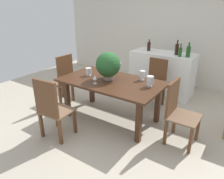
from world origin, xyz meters
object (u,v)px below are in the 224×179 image
wine_bottle_amber (177,49)px  chair_near_left (52,107)px  chair_head_end (63,78)px  chair_foot_end (178,109)px  flower_centerpiece (108,65)px  wine_bottle_clear (180,52)px  dining_table (111,86)px  wine_bottle_dark (188,51)px  crystal_vase_left (89,71)px  crystal_vase_center_near (150,80)px  chair_far_right (155,80)px  wine_glass (95,78)px  kitchen_counter (162,73)px  crystal_vase_right (143,75)px  wine_bottle_tall (149,46)px

wine_bottle_amber → chair_near_left: bearing=-110.5°
chair_head_end → chair_foot_end: bearing=92.4°
flower_centerpiece → wine_bottle_clear: wine_bottle_clear is taller
dining_table → wine_bottle_dark: (0.85, 1.56, 0.44)m
chair_foot_end → wine_bottle_clear: (-0.50, 1.51, 0.54)m
crystal_vase_left → crystal_vase_center_near: crystal_vase_center_near is taller
crystal_vase_left → chair_foot_end: bearing=0.3°
chair_foot_end → chair_near_left: size_ratio=0.97×
chair_near_left → wine_bottle_dark: wine_bottle_dark is taller
flower_centerpiece → chair_far_right: bearing=63.7°
flower_centerpiece → wine_glass: 0.35m
kitchen_counter → chair_far_right: bearing=-79.6°
crystal_vase_left → crystal_vase_right: size_ratio=0.86×
kitchen_counter → wine_glass: bearing=-102.4°
dining_table → wine_bottle_tall: size_ratio=6.88×
crystal_vase_left → crystal_vase_center_near: bearing=5.9°
flower_centerpiece → crystal_vase_center_near: bearing=6.5°
chair_near_left → flower_centerpiece: (0.32, 1.05, 0.46)m
chair_head_end → crystal_vase_left: size_ratio=7.11×
chair_head_end → chair_far_right: bearing=124.5°
wine_bottle_tall → crystal_vase_right: bearing=-68.8°
wine_bottle_amber → wine_bottle_clear: (0.11, -0.12, -0.02)m
chair_head_end → chair_near_left: bearing=40.8°
wine_bottle_tall → wine_bottle_dark: size_ratio=0.86×
dining_table → wine_bottle_tall: bearing=92.8°
dining_table → chair_head_end: 1.21m
wine_bottle_dark → wine_bottle_amber: (-0.26, 0.07, 0.01)m
chair_far_right → wine_bottle_tall: 0.99m
chair_head_end → wine_bottle_amber: wine_bottle_amber is taller
chair_head_end → kitchen_counter: chair_head_end is taller
chair_foot_end → chair_far_right: bearing=39.0°
chair_far_right → crystal_vase_right: size_ratio=5.63×
wine_bottle_tall → wine_bottle_clear: 0.81m
chair_far_right → kitchen_counter: (-0.12, 0.67, -0.05)m
chair_far_right → chair_foot_end: 1.29m
chair_far_right → flower_centerpiece: bearing=-114.3°
crystal_vase_center_near → wine_bottle_clear: 1.41m
crystal_vase_center_near → chair_far_right: bearing=106.8°
wine_bottle_amber → kitchen_counter: bearing=167.6°
wine_glass → kitchen_counter: kitchen_counter is taller
crystal_vase_left → wine_bottle_tall: bearing=76.0°
chair_near_left → chair_foot_end: bearing=-151.9°
flower_centerpiece → crystal_vase_center_near: (0.76, 0.09, -0.16)m
crystal_vase_center_near → wine_bottle_amber: 1.53m
chair_far_right → chair_near_left: bearing=-109.5°
chair_far_right → wine_bottle_tall: bearing=128.6°
chair_far_right → wine_glass: bearing=-111.1°
chair_far_right → crystal_vase_right: chair_far_right is taller
chair_far_right → wine_glass: size_ratio=6.82×
dining_table → kitchen_counter: size_ratio=1.27×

